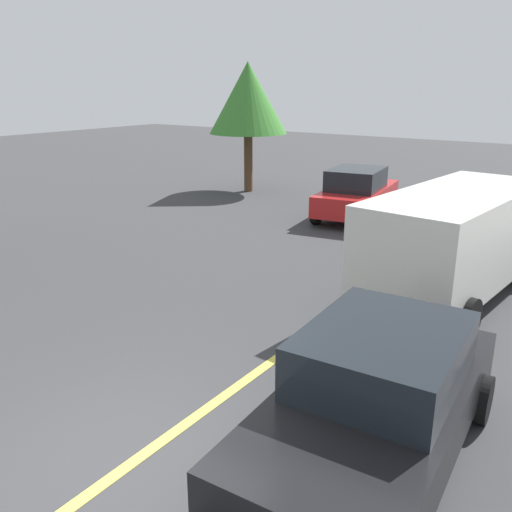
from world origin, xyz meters
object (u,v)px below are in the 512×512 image
Objects in this scene: car_red_behind_van at (357,193)px; car_black_approaching at (376,397)px; tree_centre_verge at (248,99)px; white_van at (455,237)px.

car_red_behind_van is 12.16m from car_black_approaching.
car_black_approaching is at bearing -139.14° from tree_centre_verge.
tree_centre_verge is at bearing 40.86° from car_black_approaching.
car_red_behind_van is (5.27, 4.57, -0.45)m from white_van.
white_van reaches higher than car_black_approaching.
white_van is 1.20× the size of car_black_approaching.
tree_centre_verge is at bearing 55.51° from white_van.
white_van is at bearing -124.49° from tree_centre_verge.
tree_centre_verge is (6.97, 10.15, 2.38)m from white_van.
tree_centre_verge is (12.62, 10.92, 2.85)m from car_black_approaching.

